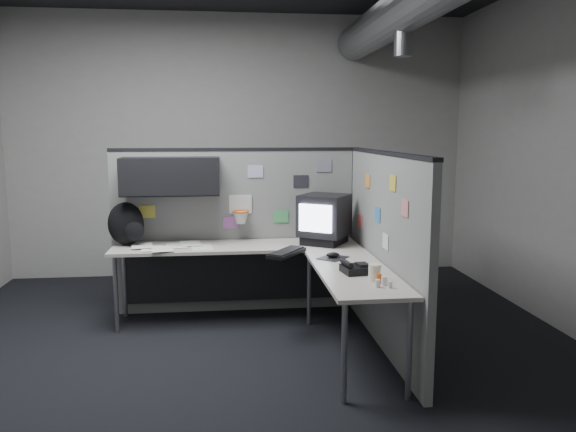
{
  "coord_description": "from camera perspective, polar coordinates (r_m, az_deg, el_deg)",
  "views": [
    {
      "loc": [
        -0.2,
        -4.22,
        1.79
      ],
      "look_at": [
        0.32,
        0.35,
        1.09
      ],
      "focal_mm": 35.0,
      "sensor_mm": 36.0,
      "label": 1
    }
  ],
  "objects": [
    {
      "name": "room",
      "position": [
        4.3,
        3.79,
        12.68
      ],
      "size": [
        5.62,
        5.62,
        3.22
      ],
      "color": "black",
      "rests_on": "ground"
    },
    {
      "name": "partition_back",
      "position": [
        5.51,
        -6.96,
        0.26
      ],
      "size": [
        2.44,
        0.42,
        1.63
      ],
      "color": "gray",
      "rests_on": "ground"
    },
    {
      "name": "partition_right",
      "position": [
        4.72,
        9.69,
        -3.39
      ],
      "size": [
        0.07,
        2.23,
        1.63
      ],
      "color": "gray",
      "rests_on": "ground"
    },
    {
      "name": "desk",
      "position": [
        5.07,
        -2.38,
        -4.82
      ],
      "size": [
        2.31,
        2.11,
        0.73
      ],
      "color": "beige",
      "rests_on": "ground"
    },
    {
      "name": "monitor",
      "position": [
        5.32,
        3.71,
        -0.25
      ],
      "size": [
        0.57,
        0.57,
        0.47
      ],
      "rotation": [
        0.0,
        0.0,
        0.21
      ],
      "color": "black",
      "rests_on": "desk"
    },
    {
      "name": "keyboard",
      "position": [
        4.87,
        -0.15,
        -3.73
      ],
      "size": [
        0.39,
        0.47,
        0.04
      ],
      "rotation": [
        0.0,
        0.0,
        0.19
      ],
      "color": "black",
      "rests_on": "desk"
    },
    {
      "name": "mouse",
      "position": [
        4.75,
        4.58,
        -4.09
      ],
      "size": [
        0.3,
        0.3,
        0.05
      ],
      "rotation": [
        0.0,
        0.0,
        0.05
      ],
      "color": "black",
      "rests_on": "desk"
    },
    {
      "name": "phone",
      "position": [
        4.28,
        6.79,
        -5.3
      ],
      "size": [
        0.21,
        0.23,
        0.1
      ],
      "rotation": [
        0.0,
        0.0,
        -0.02
      ],
      "color": "black",
      "rests_on": "desk"
    },
    {
      "name": "bottles",
      "position": [
        3.96,
        9.53,
        -6.57
      ],
      "size": [
        0.12,
        0.15,
        0.07
      ],
      "rotation": [
        0.0,
        0.0,
        -0.08
      ],
      "color": "silver",
      "rests_on": "desk"
    },
    {
      "name": "cup",
      "position": [
        4.07,
        8.79,
        -5.71
      ],
      "size": [
        0.09,
        0.09,
        0.12
      ],
      "primitive_type": "cylinder",
      "rotation": [
        0.0,
        0.0,
        -0.07
      ],
      "color": "white",
      "rests_on": "desk"
    },
    {
      "name": "papers",
      "position": [
        5.28,
        -11.79,
        -3.05
      ],
      "size": [
        0.77,
        0.53,
        0.02
      ],
      "rotation": [
        0.0,
        0.0,
        0.14
      ],
      "color": "white",
      "rests_on": "desk"
    },
    {
      "name": "backpack",
      "position": [
        5.45,
        -16.07,
        -0.83
      ],
      "size": [
        0.4,
        0.36,
        0.41
      ],
      "rotation": [
        0.0,
        0.0,
        0.37
      ],
      "color": "black",
      "rests_on": "desk"
    }
  ]
}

